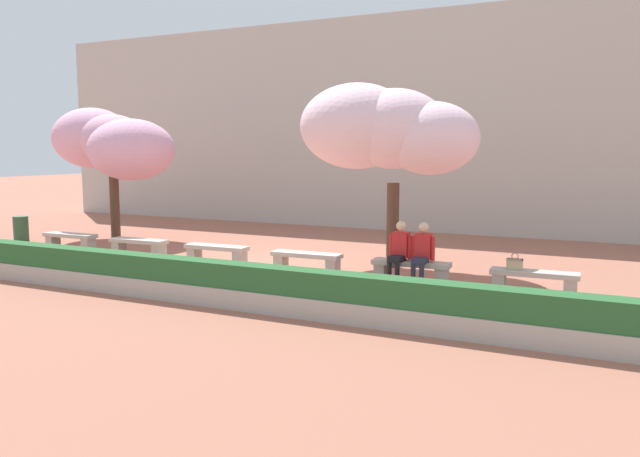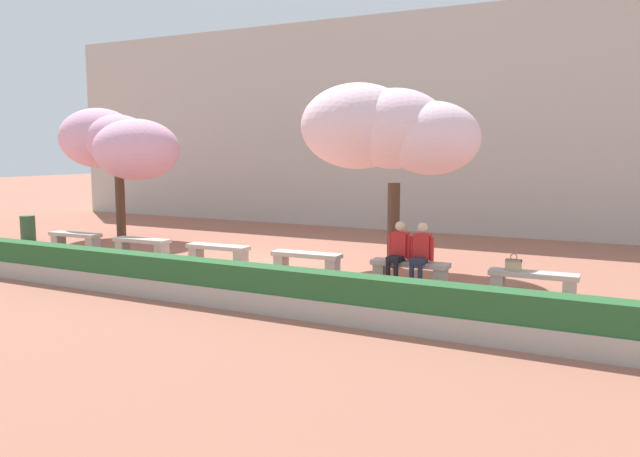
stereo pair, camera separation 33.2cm
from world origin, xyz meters
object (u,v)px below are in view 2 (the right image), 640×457
object	(u,v)px
stone_bench_west_end	(75,238)
stone_bench_east_end	(410,268)
stone_bench_near_east	(306,259)
handbag	(514,264)
trash_bin	(28,228)
stone_bench_near_west	(142,244)
person_seated_left	(398,249)
stone_bench_center	(218,251)
cherry_tree_main	(387,130)
person_seated_right	(421,251)
stone_bench_far_east	(533,280)
cherry_tree_secondary	(118,143)

from	to	relation	value
stone_bench_west_end	stone_bench_east_end	size ratio (longest dim) A/B	1.00
stone_bench_near_east	handbag	world-z (taller)	handbag
trash_bin	stone_bench_near_west	bearing A→B (deg)	-4.63
person_seated_left	trash_bin	size ratio (longest dim) A/B	1.65
stone_bench_center	trash_bin	xyz separation A→B (m)	(-7.53, 0.41, 0.09)
stone_bench_center	cherry_tree_main	xyz separation A→B (m)	(3.90, 1.42, 2.96)
stone_bench_west_end	handbag	xyz separation A→B (m)	(12.15, -0.03, 0.28)
stone_bench_near_west	person_seated_right	xyz separation A→B (m)	(7.77, -0.05, 0.40)
stone_bench_far_east	cherry_tree_main	world-z (taller)	cherry_tree_main
stone_bench_west_end	person_seated_right	distance (m)	10.28
stone_bench_far_east	person_seated_right	bearing A→B (deg)	-178.64
person_seated_left	person_seated_right	distance (m)	0.50
stone_bench_far_east	cherry_tree_main	xyz separation A→B (m)	(-3.62, 1.42, 2.96)
stone_bench_near_west	stone_bench_far_east	size ratio (longest dim) A/B	1.00
handbag	trash_bin	distance (m)	14.68
stone_bench_near_west	stone_bench_near_east	distance (m)	5.01
stone_bench_far_east	stone_bench_center	bearing A→B (deg)	180.00
stone_bench_far_east	trash_bin	xyz separation A→B (m)	(-15.05, 0.41, 0.09)
stone_bench_west_end	stone_bench_center	size ratio (longest dim) A/B	1.00
stone_bench_near_west	stone_bench_near_east	bearing A→B (deg)	-0.00
stone_bench_center	stone_bench_near_west	bearing A→B (deg)	-180.00
person_seated_left	person_seated_right	xyz separation A→B (m)	(0.50, -0.00, 0.00)
stone_bench_far_east	person_seated_right	size ratio (longest dim) A/B	1.30
stone_bench_near_east	person_seated_left	world-z (taller)	person_seated_left
person_seated_left	handbag	distance (m)	2.39
stone_bench_near_west	person_seated_left	bearing A→B (deg)	-0.42
person_seated_left	trash_bin	bearing A→B (deg)	177.85
stone_bench_center	stone_bench_near_east	world-z (taller)	same
stone_bench_west_end	cherry_tree_secondary	size ratio (longest dim) A/B	0.40
stone_bench_near_east	trash_bin	world-z (taller)	trash_bin
trash_bin	stone_bench_east_end	bearing A→B (deg)	-1.86
stone_bench_west_end	person_seated_right	size ratio (longest dim) A/B	1.30
stone_bench_near_west	stone_bench_center	size ratio (longest dim) A/B	1.00
cherry_tree_main	cherry_tree_secondary	distance (m)	9.44
stone_bench_far_east	person_seated_right	xyz separation A→B (m)	(-2.26, -0.05, 0.40)
cherry_tree_secondary	stone_bench_west_end	bearing A→B (deg)	-77.98
stone_bench_far_east	stone_bench_near_west	bearing A→B (deg)	180.00
stone_bench_west_end	cherry_tree_main	world-z (taller)	cherry_tree_main
stone_bench_west_end	cherry_tree_main	size ratio (longest dim) A/B	0.39
stone_bench_near_west	trash_bin	bearing A→B (deg)	175.37
stone_bench_near_east	cherry_tree_main	bearing A→B (deg)	45.63
stone_bench_west_end	handbag	size ratio (longest dim) A/B	4.97
stone_bench_west_end	person_seated_right	world-z (taller)	person_seated_right
stone_bench_near_west	cherry_tree_main	xyz separation A→B (m)	(6.40, 1.42, 2.96)
trash_bin	stone_bench_far_east	bearing A→B (deg)	-1.55
stone_bench_center	cherry_tree_main	size ratio (longest dim) A/B	0.39
stone_bench_near_west	person_seated_right	distance (m)	7.78
stone_bench_near_west	person_seated_right	size ratio (longest dim) A/B	1.30
stone_bench_far_east	stone_bench_east_end	bearing A→B (deg)	180.00
stone_bench_east_end	handbag	distance (m)	2.15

